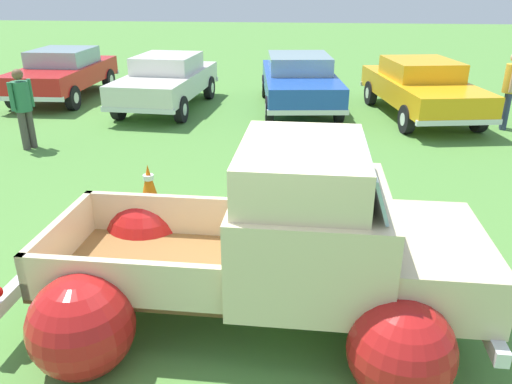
% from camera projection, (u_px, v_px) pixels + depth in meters
% --- Properties ---
extents(ground_plane, '(80.00, 80.00, 0.00)m').
position_uv_depth(ground_plane, '(245.00, 314.00, 5.36)').
color(ground_plane, '#548C3D').
extents(vintage_pickup_truck, '(4.65, 2.81, 1.96)m').
position_uv_depth(vintage_pickup_truck, '(283.00, 255.00, 5.03)').
color(vintage_pickup_truck, black).
rests_on(vintage_pickup_truck, ground).
extents(show_car_0, '(1.95, 4.36, 1.43)m').
position_uv_depth(show_car_0, '(63.00, 72.00, 14.88)').
color(show_car_0, black).
rests_on(show_car_0, ground).
extents(show_car_1, '(2.11, 4.47, 1.43)m').
position_uv_depth(show_car_1, '(167.00, 80.00, 13.72)').
color(show_car_1, black).
rests_on(show_car_1, ground).
extents(show_car_2, '(2.46, 4.91, 1.43)m').
position_uv_depth(show_car_2, '(299.00, 79.00, 13.73)').
color(show_car_2, black).
rests_on(show_car_2, ground).
extents(show_car_3, '(2.69, 4.88, 1.43)m').
position_uv_depth(show_car_3, '(421.00, 86.00, 12.85)').
color(show_car_3, black).
rests_on(show_car_3, ground).
extents(spectator_0, '(0.45, 0.52, 1.66)m').
position_uv_depth(spectator_0, '(23.00, 104.00, 10.30)').
color(spectator_0, '#4C4742').
rests_on(spectator_0, ground).
extents(spectator_1, '(0.42, 0.53, 1.79)m').
position_uv_depth(spectator_1, '(510.00, 86.00, 11.66)').
color(spectator_1, navy).
rests_on(spectator_1, ground).
extents(lane_cone_0, '(0.36, 0.36, 0.63)m').
position_uv_depth(lane_cone_0, '(149.00, 184.00, 7.98)').
color(lane_cone_0, black).
rests_on(lane_cone_0, ground).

